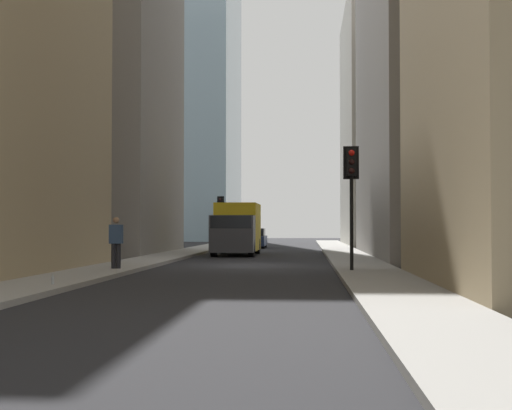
# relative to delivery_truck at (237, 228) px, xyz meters

# --- Properties ---
(ground_plane) EXTENTS (135.00, 135.00, 0.00)m
(ground_plane) POSITION_rel_delivery_truck_xyz_m (-10.41, -1.40, -1.46)
(ground_plane) COLOR black
(sidewalk_right) EXTENTS (90.00, 2.20, 0.14)m
(sidewalk_right) POSITION_rel_delivery_truck_xyz_m (-10.41, 3.10, -1.39)
(sidewalk_right) COLOR gray
(sidewalk_right) RESTS_ON ground_plane
(sidewalk_left) EXTENTS (90.00, 2.20, 0.14)m
(sidewalk_left) POSITION_rel_delivery_truck_xyz_m (-10.41, -5.90, -1.39)
(sidewalk_left) COLOR gray
(sidewalk_left) RESTS_ON ground_plane
(building_left_midfar) EXTENTS (18.84, 10.00, 23.41)m
(building_left_midfar) POSITION_rel_delivery_truck_xyz_m (-2.25, -12.00, 10.25)
(building_left_midfar) COLOR gray
(building_left_midfar) RESTS_ON ground_plane
(building_left_far) EXTENTS (17.87, 10.00, 19.51)m
(building_left_far) POSITION_rel_delivery_truck_xyz_m (20.07, -12.00, 8.29)
(building_left_far) COLOR #B7B2A5
(building_left_far) RESTS_ON ground_plane
(delivery_truck) EXTENTS (6.46, 2.25, 2.84)m
(delivery_truck) POSITION_rel_delivery_truck_xyz_m (0.00, 0.00, 0.00)
(delivery_truck) COLOR yellow
(delivery_truck) RESTS_ON ground_plane
(sedan_navy) EXTENTS (4.30, 1.78, 1.42)m
(sedan_navy) POSITION_rel_delivery_truck_xyz_m (13.03, -0.00, -0.80)
(sedan_navy) COLOR navy
(sedan_navy) RESTS_ON ground_plane
(traffic_light_foreground) EXTENTS (0.43, 0.52, 4.11)m
(traffic_light_foreground) POSITION_rel_delivery_truck_xyz_m (-15.77, -5.29, 1.70)
(traffic_light_foreground) COLOR black
(traffic_light_foreground) RESTS_ON sidewalk_left
(traffic_light_midblock) EXTENTS (0.43, 0.52, 3.69)m
(traffic_light_midblock) POSITION_rel_delivery_truck_xyz_m (14.86, 2.63, 1.39)
(traffic_light_midblock) COLOR black
(traffic_light_midblock) RESTS_ON sidewalk_right
(pedestrian) EXTENTS (0.26, 0.44, 1.76)m
(pedestrian) POSITION_rel_delivery_truck_xyz_m (-15.42, 2.70, -0.36)
(pedestrian) COLOR black
(pedestrian) RESTS_ON sidewalk_right
(discarded_bottle) EXTENTS (0.07, 0.07, 0.27)m
(discarded_bottle) POSITION_rel_delivery_truck_xyz_m (-22.25, 2.52, -1.21)
(discarded_bottle) COLOR #999EA3
(discarded_bottle) RESTS_ON sidewalk_right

